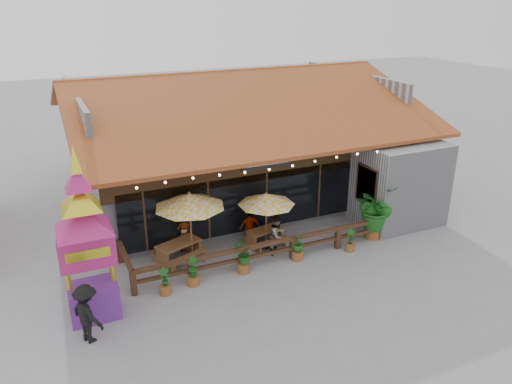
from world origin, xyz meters
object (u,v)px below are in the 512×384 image
tropical_plant (375,209)px  thai_sign_tower (83,224)px  umbrella_left (189,201)px  umbrella_right (266,199)px  picnic_table_left (179,249)px  pedestrian (87,314)px  picnic_table_right (265,234)px

tropical_plant → thai_sign_tower: bearing=-175.6°
umbrella_left → umbrella_right: 3.00m
umbrella_right → picnic_table_left: umbrella_right is taller
thai_sign_tower → pedestrian: 2.56m
tropical_plant → umbrella_left: bearing=170.2°
umbrella_right → pedestrian: bearing=-156.6°
picnic_table_left → thai_sign_tower: thai_sign_tower is taller
umbrella_left → pedestrian: (-4.13, -3.30, -1.51)m
tropical_plant → pedestrian: 11.65m
umbrella_left → umbrella_right: size_ratio=0.98×
umbrella_left → picnic_table_left: umbrella_left is taller
umbrella_left → umbrella_right: (2.97, -0.23, -0.36)m
thai_sign_tower → pedestrian: thai_sign_tower is taller
umbrella_left → tropical_plant: 7.53m
umbrella_right → thai_sign_tower: size_ratio=0.49×
umbrella_right → thai_sign_tower: (-6.79, -1.89, 1.09)m
picnic_table_right → picnic_table_left: bearing=178.1°
umbrella_right → picnic_table_right: bearing=80.4°
tropical_plant → picnic_table_right: bearing=164.2°
umbrella_right → thai_sign_tower: 7.13m
thai_sign_tower → tropical_plant: 11.34m
picnic_table_left → tropical_plant: size_ratio=0.89×
umbrella_left → pedestrian: size_ratio=1.57×
umbrella_left → picnic_table_right: 3.58m
picnic_table_left → tropical_plant: bearing=-9.7°
umbrella_left → picnic_table_right: umbrella_left is taller
umbrella_left → picnic_table_left: size_ratio=1.41×
umbrella_right → pedestrian: 7.82m
umbrella_right → thai_sign_tower: thai_sign_tower is taller
picnic_table_right → tropical_plant: tropical_plant is taller
umbrella_left → pedestrian: umbrella_left is taller
umbrella_left → picnic_table_left: 1.96m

